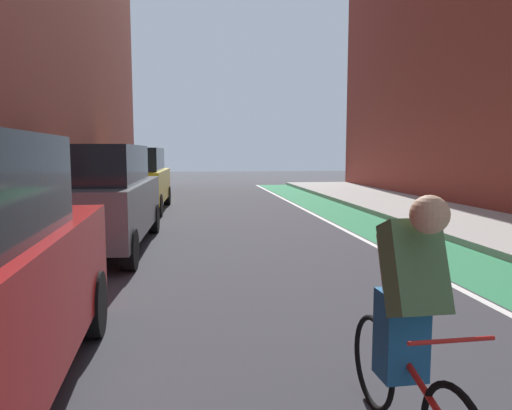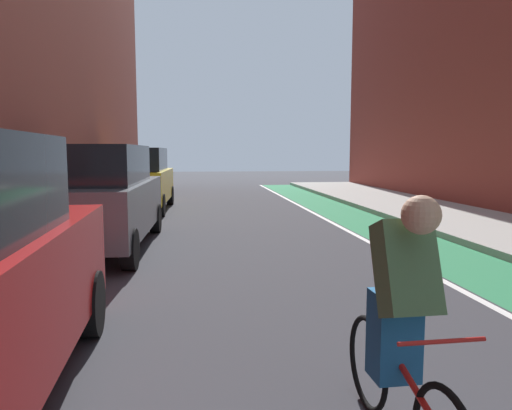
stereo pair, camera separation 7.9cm
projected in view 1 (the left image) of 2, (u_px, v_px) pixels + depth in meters
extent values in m
plane|color=#38383D|center=(275.00, 274.00, 7.35)|extent=(77.85, 77.85, 0.00)
cube|color=#2D8451|center=(416.00, 244.00, 9.74)|extent=(1.60, 35.38, 0.00)
cube|color=white|center=(373.00, 245.00, 9.62)|extent=(0.12, 35.38, 0.00)
cylinder|color=black|center=(92.00, 304.00, 4.82)|extent=(0.25, 0.67, 0.66)
cube|color=#595B60|center=(100.00, 207.00, 9.14)|extent=(1.90, 4.73, 0.95)
cube|color=black|center=(96.00, 166.00, 8.82)|extent=(1.64, 2.85, 0.75)
cylinder|color=black|center=(81.00, 220.00, 10.87)|extent=(0.24, 0.67, 0.66)
cylinder|color=black|center=(154.00, 219.00, 11.04)|extent=(0.24, 0.67, 0.66)
cylinder|color=black|center=(21.00, 252.00, 7.33)|extent=(0.24, 0.67, 0.66)
cylinder|color=black|center=(129.00, 250.00, 7.50)|extent=(0.24, 0.67, 0.66)
cube|color=yellow|center=(137.00, 185.00, 15.17)|extent=(1.92, 4.33, 0.95)
cube|color=black|center=(135.00, 160.00, 14.87)|extent=(1.66, 2.61, 0.75)
cylinder|color=black|center=(119.00, 196.00, 16.71)|extent=(0.24, 0.67, 0.66)
cylinder|color=black|center=(167.00, 196.00, 16.88)|extent=(0.24, 0.67, 0.66)
cylinder|color=black|center=(99.00, 206.00, 13.57)|extent=(0.24, 0.67, 0.66)
cylinder|color=black|center=(158.00, 205.00, 13.74)|extent=(0.24, 0.67, 0.66)
torus|color=black|center=(373.00, 362.00, 3.48)|extent=(0.06, 0.68, 0.68)
cylinder|color=red|center=(408.00, 364.00, 2.94)|extent=(0.07, 0.96, 0.33)
cylinder|color=red|center=(395.00, 340.00, 3.11)|extent=(0.04, 0.12, 0.55)
cylinder|color=red|center=(452.00, 341.00, 2.47)|extent=(0.48, 0.04, 0.02)
cube|color=#1E598C|center=(401.00, 334.00, 3.03)|extent=(0.29, 0.25, 0.56)
cube|color=#4C7247|center=(414.00, 268.00, 2.85)|extent=(0.33, 0.41, 0.60)
sphere|color=tan|center=(430.00, 215.00, 2.66)|extent=(0.22, 0.22, 0.22)
cube|color=beige|center=(404.00, 260.00, 2.97)|extent=(0.27, 0.28, 0.39)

